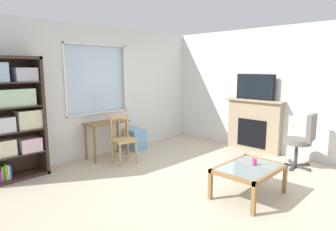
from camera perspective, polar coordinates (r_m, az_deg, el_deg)
The scene contains 12 objects.
ground at distance 4.61m, azimuth 6.12°, elevation -13.71°, with size 5.93×6.17×0.02m, color beige.
wall_back_with_window at distance 6.21m, azimuth -12.70°, elevation 4.40°, with size 4.93×0.15×2.63m.
wall_right at distance 6.44m, azimuth 20.38°, elevation 4.52°, with size 0.12×5.37×2.63m, color silver.
bookshelf at distance 5.22m, azimuth -28.35°, elevation -0.04°, with size 0.90×0.38×1.98m.
desk_under_window at distance 5.92m, azimuth -12.04°, elevation -2.51°, with size 0.86×0.42×0.73m.
wooden_chair at distance 5.54m, azimuth -8.88°, elevation -4.61°, with size 0.48×0.46×0.90m.
plastic_drawer_unit at distance 6.48m, azimuth -6.52°, elevation -4.66°, with size 0.35×0.40×0.46m, color #72ADDB.
fireplace at distance 6.56m, azimuth 16.58°, elevation -1.81°, with size 0.26×1.29×1.13m.
tv at distance 6.44m, azimuth 16.85°, elevation 5.43°, with size 0.06×0.86×0.54m.
office_chair at distance 5.70m, azimuth 24.99°, elevation -4.06°, with size 0.57×0.58×1.00m.
coffee_table at distance 4.27m, azimuth 15.72°, elevation -10.44°, with size 0.98×0.70×0.43m.
sippy_cup at distance 4.33m, azimuth 16.66°, elevation -8.75°, with size 0.07×0.07×0.09m, color #DB3D84.
Camera 1 is at (-3.35, -2.60, 1.79)m, focal length 30.88 mm.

